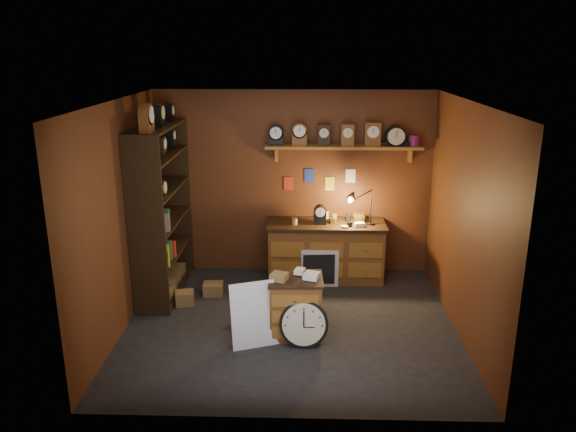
# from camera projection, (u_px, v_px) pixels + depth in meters

# --- Properties ---
(floor) EXTENTS (4.00, 4.00, 0.00)m
(floor) POSITION_uv_depth(u_px,v_px,m) (291.00, 325.00, 6.89)
(floor) COLOR black
(floor) RESTS_ON ground
(room_shell) EXTENTS (4.02, 3.62, 2.71)m
(room_shell) POSITION_uv_depth(u_px,v_px,m) (295.00, 187.00, 6.49)
(room_shell) COLOR #552B14
(room_shell) RESTS_ON ground
(shelving_unit) EXTENTS (0.47, 1.60, 2.58)m
(shelving_unit) POSITION_uv_depth(u_px,v_px,m) (159.00, 204.00, 7.51)
(shelving_unit) COLOR black
(shelving_unit) RESTS_ON ground
(workbench) EXTENTS (1.70, 0.66, 1.36)m
(workbench) POSITION_uv_depth(u_px,v_px,m) (326.00, 248.00, 8.14)
(workbench) COLOR brown
(workbench) RESTS_ON ground
(low_cabinet) EXTENTS (0.65, 0.55, 0.81)m
(low_cabinet) POSITION_uv_depth(u_px,v_px,m) (296.00, 304.00, 6.56)
(low_cabinet) COLOR brown
(low_cabinet) RESTS_ON ground
(big_round_clock) EXTENTS (0.56, 0.18, 0.56)m
(big_round_clock) POSITION_uv_depth(u_px,v_px,m) (304.00, 324.00, 6.33)
(big_round_clock) COLOR black
(big_round_clock) RESTS_ON ground
(white_panel) EXTENTS (0.60, 0.35, 0.77)m
(white_panel) POSITION_uv_depth(u_px,v_px,m) (257.00, 344.00, 6.44)
(white_panel) COLOR silver
(white_panel) RESTS_ON ground
(mini_fridge) EXTENTS (0.55, 0.57, 0.55)m
(mini_fridge) POSITION_uv_depth(u_px,v_px,m) (318.00, 262.00, 8.13)
(mini_fridge) COLOR silver
(mini_fridge) RESTS_ON ground
(floor_box_a) EXTENTS (0.28, 0.24, 0.16)m
(floor_box_a) POSITION_uv_depth(u_px,v_px,m) (213.00, 289.00, 7.71)
(floor_box_a) COLOR olive
(floor_box_a) RESTS_ON ground
(floor_box_b) EXTENTS (0.28, 0.29, 0.11)m
(floor_box_b) POSITION_uv_depth(u_px,v_px,m) (248.00, 318.00, 6.94)
(floor_box_b) COLOR white
(floor_box_b) RESTS_ON ground
(floor_box_c) EXTENTS (0.28, 0.24, 0.18)m
(floor_box_c) POSITION_uv_depth(u_px,v_px,m) (185.00, 298.00, 7.41)
(floor_box_c) COLOR olive
(floor_box_c) RESTS_ON ground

